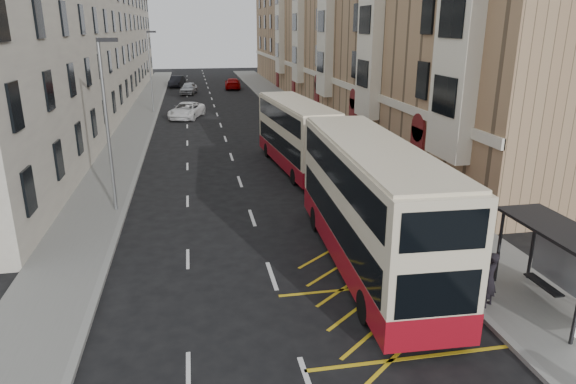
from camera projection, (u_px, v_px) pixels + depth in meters
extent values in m
plane|color=black|center=(293.00, 339.00, 14.88)|extent=(200.00, 200.00, 0.00)
cube|color=slate|center=(317.00, 130.00, 44.29)|extent=(4.00, 120.00, 0.15)
cube|color=slate|center=(131.00, 136.00, 41.57)|extent=(3.00, 120.00, 0.15)
cube|color=gray|center=(294.00, 130.00, 43.94)|extent=(0.25, 120.00, 0.15)
cube|color=gray|center=(150.00, 136.00, 41.83)|extent=(0.25, 120.00, 0.15)
cube|color=#A1805D|center=(346.00, 36.00, 57.71)|extent=(10.00, 79.00, 15.00)
cube|color=silver|center=(302.00, 69.00, 57.91)|extent=(0.18, 79.00, 0.50)
cube|color=silver|center=(457.00, 52.00, 23.59)|extent=(0.80, 3.20, 10.00)
cube|color=silver|center=(370.00, 43.00, 34.81)|extent=(0.80, 3.20, 10.00)
cube|color=silver|center=(325.00, 39.00, 46.02)|extent=(0.80, 3.20, 10.00)
cube|color=silver|center=(298.00, 36.00, 57.24)|extent=(0.80, 3.20, 10.00)
cube|color=silver|center=(280.00, 34.00, 68.45)|extent=(0.80, 3.20, 10.00)
cube|color=maroon|center=(417.00, 154.00, 29.18)|extent=(0.20, 1.60, 3.00)
cube|color=maroon|center=(353.00, 118.00, 40.40)|extent=(0.20, 1.60, 3.00)
cube|color=maroon|center=(317.00, 98.00, 51.61)|extent=(0.20, 1.60, 3.00)
cube|color=maroon|center=(294.00, 85.00, 62.82)|extent=(0.20, 1.60, 3.00)
cube|color=maroon|center=(277.00, 76.00, 74.04)|extent=(0.20, 1.60, 3.00)
cube|color=beige|center=(80.00, 47.00, 53.01)|extent=(9.00, 79.00, 13.00)
cube|color=black|center=(499.00, 247.00, 17.53)|extent=(0.08, 0.08, 2.60)
cube|color=black|center=(533.00, 244.00, 17.76)|extent=(0.08, 0.08, 2.60)
cube|color=black|center=(560.00, 229.00, 15.45)|extent=(1.65, 4.25, 0.10)
cube|color=gray|center=(573.00, 264.00, 15.95)|extent=(0.04, 3.60, 1.95)
cube|color=black|center=(543.00, 285.00, 16.74)|extent=(0.35, 1.60, 0.06)
cylinder|color=#B1200D|center=(453.00, 263.00, 18.11)|extent=(0.06, 0.06, 1.00)
cylinder|color=#B1200D|center=(415.00, 229.00, 21.15)|extent=(0.06, 0.06, 1.00)
cylinder|color=#B1200D|center=(386.00, 204.00, 24.18)|extent=(0.06, 0.06, 1.00)
cube|color=#B1200D|center=(416.00, 218.00, 21.00)|extent=(0.05, 6.50, 0.06)
cube|color=#B1200D|center=(415.00, 228.00, 21.13)|extent=(0.05, 6.50, 0.06)
cylinder|color=gray|center=(107.00, 128.00, 23.68)|extent=(0.16, 0.16, 8.00)
cube|color=black|center=(107.00, 40.00, 22.54)|extent=(0.90, 0.18, 0.18)
cylinder|color=gray|center=(150.00, 72.00, 51.72)|extent=(0.16, 0.16, 8.00)
cube|color=black|center=(151.00, 32.00, 50.58)|extent=(0.90, 0.18, 0.18)
cube|color=beige|center=(370.00, 203.00, 18.65)|extent=(3.13, 11.91, 4.24)
cube|color=maroon|center=(368.00, 245.00, 19.15)|extent=(3.16, 11.94, 0.97)
cube|color=black|center=(370.00, 216.00, 18.81)|extent=(3.13, 10.96, 1.18)
cube|color=black|center=(372.00, 168.00, 18.24)|extent=(3.13, 10.96, 1.07)
cube|color=beige|center=(373.00, 145.00, 17.98)|extent=(3.00, 11.43, 0.13)
cube|color=black|center=(333.00, 172.00, 24.32)|extent=(2.28, 0.17, 1.40)
cube|color=black|center=(334.00, 126.00, 23.64)|extent=(1.88, 0.16, 0.48)
cube|color=black|center=(437.00, 294.00, 13.25)|extent=(2.28, 0.17, 1.29)
cylinder|color=black|center=(316.00, 218.00, 22.64)|extent=(0.34, 1.08, 1.07)
cylinder|color=black|center=(369.00, 216.00, 22.98)|extent=(0.34, 1.08, 1.07)
cylinder|color=black|center=(366.00, 307.00, 15.53)|extent=(0.34, 1.08, 1.07)
cylinder|color=black|center=(442.00, 301.00, 15.87)|extent=(0.34, 1.08, 1.07)
cube|color=beige|center=(297.00, 134.00, 31.90)|extent=(3.28, 10.73, 3.79)
cube|color=maroon|center=(296.00, 157.00, 32.35)|extent=(3.31, 10.76, 0.86)
cube|color=black|center=(297.00, 141.00, 32.04)|extent=(3.25, 9.89, 1.06)
cube|color=black|center=(297.00, 115.00, 31.54)|extent=(3.25, 9.89, 0.96)
cube|color=beige|center=(297.00, 103.00, 31.30)|extent=(3.15, 10.30, 0.12)
cube|color=black|center=(276.00, 125.00, 36.85)|extent=(2.04, 0.25, 1.25)
cube|color=black|center=(276.00, 98.00, 36.24)|extent=(1.68, 0.22, 0.43)
cube|color=black|center=(324.00, 161.00, 27.20)|extent=(2.04, 0.25, 1.15)
cylinder|color=black|center=(267.00, 150.00, 35.27)|extent=(0.35, 0.98, 0.96)
cylinder|color=black|center=(298.00, 148.00, 35.82)|extent=(0.35, 0.98, 0.96)
cylinder|color=black|center=(295.00, 177.00, 29.07)|extent=(0.35, 0.98, 0.96)
cylinder|color=black|center=(331.00, 174.00, 29.62)|extent=(0.35, 0.98, 0.96)
imported|color=black|center=(489.00, 280.00, 16.06)|extent=(0.80, 0.75, 1.84)
imported|color=black|center=(464.00, 261.00, 17.50)|extent=(1.08, 0.71, 1.71)
imported|color=white|center=(186.00, 110.00, 49.97)|extent=(4.00, 5.93, 1.51)
imported|color=#BABDC2|center=(189.00, 88.00, 67.45)|extent=(2.58, 4.77, 1.54)
imported|color=black|center=(177.00, 81.00, 75.35)|extent=(2.55, 5.04, 1.59)
imported|color=#A90000|center=(233.00, 84.00, 72.91)|extent=(2.53, 5.42, 1.53)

